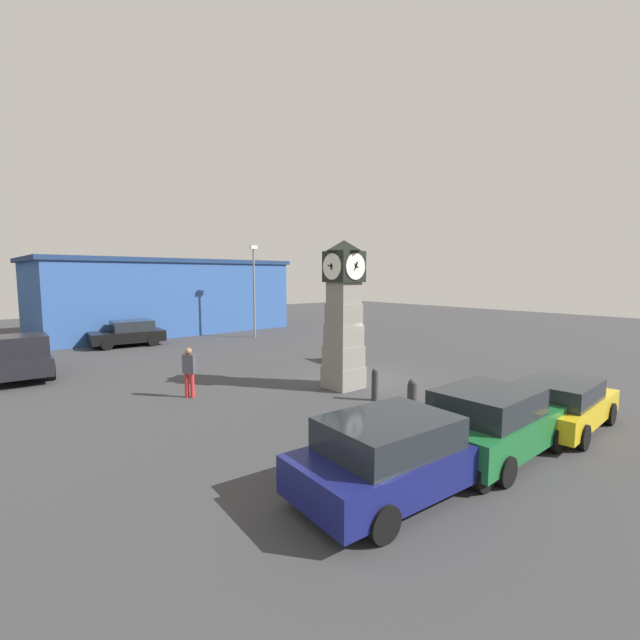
{
  "coord_description": "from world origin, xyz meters",
  "views": [
    {
      "loc": [
        -12.4,
        -12.24,
        4.28
      ],
      "look_at": [
        -0.55,
        1.76,
        2.36
      ],
      "focal_mm": 24.0,
      "sensor_mm": 36.0,
      "label": 1
    }
  ],
  "objects_px": {
    "car_navy_sedan": "(397,454)",
    "car_near_tower": "(491,421)",
    "pickup_truck": "(18,355)",
    "bollard_near_tower": "(375,384)",
    "street_lamp_far_side": "(254,285)",
    "bollard_mid_row": "(412,394)",
    "car_far_lot": "(129,333)",
    "car_by_building": "(561,403)",
    "pedestrian_near_bench": "(189,369)",
    "bench": "(337,351)",
    "clock_tower": "(344,316)"
  },
  "relations": [
    {
      "from": "bollard_near_tower",
      "to": "car_near_tower",
      "type": "height_order",
      "value": "car_near_tower"
    },
    {
      "from": "bollard_near_tower",
      "to": "car_by_building",
      "type": "height_order",
      "value": "car_by_building"
    },
    {
      "from": "bench",
      "to": "car_near_tower",
      "type": "bearing_deg",
      "value": -114.03
    },
    {
      "from": "car_navy_sedan",
      "to": "clock_tower",
      "type": "bearing_deg",
      "value": 54.06
    },
    {
      "from": "bollard_mid_row",
      "to": "street_lamp_far_side",
      "type": "xyz_separation_m",
      "value": [
        4.63,
        17.06,
        3.15
      ]
    },
    {
      "from": "bollard_mid_row",
      "to": "car_far_lot",
      "type": "bearing_deg",
      "value": 99.52
    },
    {
      "from": "pickup_truck",
      "to": "pedestrian_near_bench",
      "type": "height_order",
      "value": "pickup_truck"
    },
    {
      "from": "car_navy_sedan",
      "to": "pedestrian_near_bench",
      "type": "relative_size",
      "value": 2.59
    },
    {
      "from": "bollard_near_tower",
      "to": "bollard_mid_row",
      "type": "distance_m",
      "value": 1.43
    },
    {
      "from": "bench",
      "to": "street_lamp_far_side",
      "type": "distance_m",
      "value": 10.52
    },
    {
      "from": "car_by_building",
      "to": "car_far_lot",
      "type": "xyz_separation_m",
      "value": [
        -4.9,
        22.61,
        0.05
      ]
    },
    {
      "from": "pedestrian_near_bench",
      "to": "street_lamp_far_side",
      "type": "xyz_separation_m",
      "value": [
        9.55,
        11.21,
        2.62
      ]
    },
    {
      "from": "bollard_mid_row",
      "to": "car_near_tower",
      "type": "distance_m",
      "value": 3.74
    },
    {
      "from": "car_navy_sedan",
      "to": "car_by_building",
      "type": "distance_m",
      "value": 6.36
    },
    {
      "from": "pickup_truck",
      "to": "bollard_mid_row",
      "type": "bearing_deg",
      "value": -56.0
    },
    {
      "from": "bollard_near_tower",
      "to": "bench",
      "type": "distance_m",
      "value": 6.66
    },
    {
      "from": "bollard_mid_row",
      "to": "car_navy_sedan",
      "type": "bearing_deg",
      "value": -145.43
    },
    {
      "from": "pedestrian_near_bench",
      "to": "car_by_building",
      "type": "bearing_deg",
      "value": -55.37
    },
    {
      "from": "bollard_near_tower",
      "to": "car_near_tower",
      "type": "bearing_deg",
      "value": -104.46
    },
    {
      "from": "car_navy_sedan",
      "to": "car_near_tower",
      "type": "xyz_separation_m",
      "value": [
        3.13,
        -0.27,
        0.02
      ]
    },
    {
      "from": "car_navy_sedan",
      "to": "pedestrian_near_bench",
      "type": "bearing_deg",
      "value": 92.09
    },
    {
      "from": "bollard_mid_row",
      "to": "pedestrian_near_bench",
      "type": "relative_size",
      "value": 0.55
    },
    {
      "from": "street_lamp_far_side",
      "to": "pickup_truck",
      "type": "bearing_deg",
      "value": -165.76
    },
    {
      "from": "clock_tower",
      "to": "bollard_near_tower",
      "type": "relative_size",
      "value": 4.99
    },
    {
      "from": "car_near_tower",
      "to": "pedestrian_near_bench",
      "type": "relative_size",
      "value": 2.36
    },
    {
      "from": "bollard_mid_row",
      "to": "bench",
      "type": "bearing_deg",
      "value": 65.5
    },
    {
      "from": "car_navy_sedan",
      "to": "car_by_building",
      "type": "relative_size",
      "value": 1.08
    },
    {
      "from": "pickup_truck",
      "to": "car_far_lot",
      "type": "bearing_deg",
      "value": 41.28
    },
    {
      "from": "car_far_lot",
      "to": "pedestrian_near_bench",
      "type": "distance_m",
      "value": 13.09
    },
    {
      "from": "bollard_near_tower",
      "to": "car_far_lot",
      "type": "distance_m",
      "value": 17.66
    },
    {
      "from": "clock_tower",
      "to": "bollard_mid_row",
      "type": "distance_m",
      "value": 4.04
    },
    {
      "from": "pickup_truck",
      "to": "pedestrian_near_bench",
      "type": "distance_m",
      "value": 8.79
    },
    {
      "from": "bollard_mid_row",
      "to": "street_lamp_far_side",
      "type": "height_order",
      "value": "street_lamp_far_side"
    },
    {
      "from": "car_far_lot",
      "to": "car_navy_sedan",
      "type": "bearing_deg",
      "value": -93.73
    },
    {
      "from": "clock_tower",
      "to": "car_near_tower",
      "type": "bearing_deg",
      "value": -103.19
    },
    {
      "from": "car_by_building",
      "to": "pedestrian_near_bench",
      "type": "relative_size",
      "value": 2.41
    },
    {
      "from": "car_far_lot",
      "to": "bollard_near_tower",
      "type": "bearing_deg",
      "value": -80.39
    },
    {
      "from": "car_near_tower",
      "to": "pickup_truck",
      "type": "xyz_separation_m",
      "value": [
        -7.69,
        17.0,
        0.1
      ]
    },
    {
      "from": "pickup_truck",
      "to": "bench",
      "type": "xyz_separation_m",
      "value": [
        12.39,
        -6.45,
        -0.41
      ]
    },
    {
      "from": "car_navy_sedan",
      "to": "car_near_tower",
      "type": "bearing_deg",
      "value": -4.89
    },
    {
      "from": "car_near_tower",
      "to": "street_lamp_far_side",
      "type": "bearing_deg",
      "value": 73.45
    },
    {
      "from": "bollard_near_tower",
      "to": "street_lamp_far_side",
      "type": "distance_m",
      "value": 16.67
    },
    {
      "from": "pedestrian_near_bench",
      "to": "street_lamp_far_side",
      "type": "bearing_deg",
      "value": 49.56
    },
    {
      "from": "car_by_building",
      "to": "car_far_lot",
      "type": "height_order",
      "value": "car_far_lot"
    },
    {
      "from": "bollard_near_tower",
      "to": "street_lamp_far_side",
      "type": "height_order",
      "value": "street_lamp_far_side"
    },
    {
      "from": "bench",
      "to": "street_lamp_far_side",
      "type": "height_order",
      "value": "street_lamp_far_side"
    },
    {
      "from": "bollard_near_tower",
      "to": "car_navy_sedan",
      "type": "xyz_separation_m",
      "value": [
        -4.38,
        -4.58,
        0.24
      ]
    },
    {
      "from": "car_far_lot",
      "to": "street_lamp_far_side",
      "type": "relative_size",
      "value": 0.68
    },
    {
      "from": "car_by_building",
      "to": "clock_tower",
      "type": "bearing_deg",
      "value": 102.73
    },
    {
      "from": "street_lamp_far_side",
      "to": "pedestrian_near_bench",
      "type": "bearing_deg",
      "value": -130.44
    }
  ]
}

